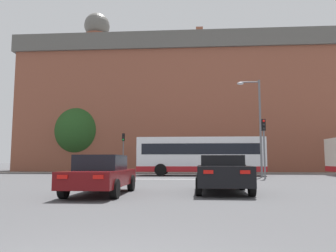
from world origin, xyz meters
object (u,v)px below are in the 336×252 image
at_px(traffic_light_far_right, 244,149).
at_px(traffic_light_far_left, 123,146).
at_px(street_lamp_junction, 257,118).
at_px(pedestrian_waiting, 207,164).
at_px(pedestrian_walking_east, 167,163).
at_px(traffic_light_near_right, 264,138).
at_px(pedestrian_walking_west, 78,163).
at_px(bus_crossing_lead, 200,155).
at_px(car_roadster_right, 222,174).
at_px(car_saloon_left, 101,174).

xyz_separation_m(traffic_light_far_right, traffic_light_far_left, (-12.42, -0.17, 0.31)).
distance_m(street_lamp_junction, pedestrian_waiting, 11.10).
height_order(traffic_light_far_right, pedestrian_walking_east, traffic_light_far_right).
bearing_deg(traffic_light_near_right, pedestrian_walking_west, 144.30).
xyz_separation_m(traffic_light_far_right, pedestrian_walking_east, (-7.91, 0.74, -1.39)).
height_order(bus_crossing_lead, traffic_light_far_left, traffic_light_far_left).
bearing_deg(traffic_light_near_right, pedestrian_waiting, 104.48).
height_order(pedestrian_waiting, pedestrian_walking_east, pedestrian_walking_east).
relative_size(traffic_light_far_left, pedestrian_walking_east, 2.28).
relative_size(bus_crossing_lead, traffic_light_far_right, 2.95).
height_order(bus_crossing_lead, traffic_light_near_right, traffic_light_near_right).
distance_m(car_roadster_right, pedestrian_walking_west, 26.07).
xyz_separation_m(car_roadster_right, bus_crossing_lead, (-0.40, 15.28, 1.00)).
distance_m(pedestrian_walking_east, pedestrian_walking_west, 9.79).
distance_m(car_roadster_right, bus_crossing_lead, 15.32).
height_order(car_saloon_left, pedestrian_waiting, pedestrian_waiting).
height_order(street_lamp_junction, pedestrian_walking_west, street_lamp_junction).
bearing_deg(traffic_light_far_right, car_roadster_right, -101.26).
bearing_deg(bus_crossing_lead, traffic_light_near_right, 37.75).
bearing_deg(car_saloon_left, bus_crossing_lead, 76.08).
distance_m(traffic_light_far_left, pedestrian_walking_west, 5.76).
distance_m(traffic_light_near_right, traffic_light_far_right, 11.12).
height_order(car_roadster_right, pedestrian_walking_west, pedestrian_walking_west).
distance_m(traffic_light_near_right, pedestrian_walking_west, 21.40).
bearing_deg(street_lamp_junction, pedestrian_walking_east, 129.63).
relative_size(bus_crossing_lead, traffic_light_far_left, 2.59).
distance_m(traffic_light_far_right, pedestrian_waiting, 4.21).
bearing_deg(traffic_light_far_right, pedestrian_walking_west, 175.69).
distance_m(traffic_light_far_left, street_lamp_junction, 14.79).
relative_size(car_saloon_left, traffic_light_far_right, 1.28).
relative_size(bus_crossing_lead, pedestrian_waiting, 6.58).
distance_m(traffic_light_far_left, pedestrian_walking_east, 4.90).
bearing_deg(traffic_light_far_left, traffic_light_near_right, -42.23).
xyz_separation_m(street_lamp_junction, pedestrian_walking_west, (-17.39, 9.79, -3.57)).
bearing_deg(traffic_light_far_right, bus_crossing_lead, -128.85).
relative_size(car_saloon_left, pedestrian_walking_east, 2.57).
relative_size(car_roadster_right, pedestrian_waiting, 2.68).
bearing_deg(traffic_light_far_left, pedestrian_waiting, 10.80).
bearing_deg(bus_crossing_lead, car_saloon_left, -14.07).
distance_m(bus_crossing_lead, traffic_light_near_right, 6.95).
bearing_deg(car_saloon_left, pedestrian_waiting, 78.04).
distance_m(traffic_light_far_right, pedestrian_walking_east, 8.07).
distance_m(car_saloon_left, pedestrian_walking_west, 25.02).
distance_m(bus_crossing_lead, pedestrian_waiting, 7.29).
xyz_separation_m(traffic_light_near_right, pedestrian_walking_west, (-17.32, 12.45, -1.80)).
xyz_separation_m(car_saloon_left, car_roadster_right, (4.49, 1.05, -0.00)).
bearing_deg(pedestrian_waiting, traffic_light_near_right, 62.43).
bearing_deg(traffic_light_far_left, traffic_light_far_right, 0.79).
distance_m(traffic_light_far_left, pedestrian_waiting, 9.14).
relative_size(car_roadster_right, traffic_light_near_right, 1.06).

